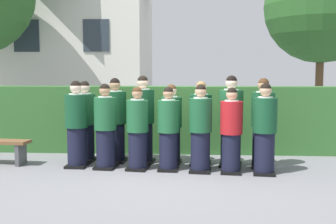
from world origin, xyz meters
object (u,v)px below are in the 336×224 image
object	(u,v)px
student_rear_row_1	(115,122)
student_rear_row_4	(201,125)
student_front_row_0	(77,126)
student_front_row_2	(137,130)
student_front_row_6	(265,131)
student_rear_row_5	(231,123)
student_front_row_4	(200,130)
student_rear_row_2	(143,121)
student_front_row_3	(168,131)
student_rear_row_3	(171,126)
student_front_row_1	(105,128)
student_rear_row_6	(263,125)
student_in_red_blazer	(231,133)
student_rear_row_0	(85,123)

from	to	relation	value
student_rear_row_1	student_rear_row_4	xyz separation A→B (m)	(1.70, -0.15, -0.03)
student_front_row_0	student_front_row_2	size ratio (longest dim) A/B	1.07
student_front_row_6	student_rear_row_5	size ratio (longest dim) A/B	0.93
student_front_row_4	student_rear_row_2	distance (m)	1.33
student_front_row_2	student_front_row_6	xyz separation A→B (m)	(2.28, -0.20, 0.04)
student_front_row_0	student_front_row_2	xyz separation A→B (m)	(1.18, -0.16, -0.05)
student_front_row_4	student_rear_row_4	distance (m)	0.61
student_front_row_4	student_rear_row_5	world-z (taller)	student_rear_row_5
student_front_row_3	student_rear_row_3	distance (m)	0.58
student_front_row_1	student_rear_row_1	size ratio (longest dim) A/B	0.94
student_front_row_2	student_front_row_3	world-z (taller)	same
student_rear_row_4	student_front_row_2	bearing A→B (deg)	-156.65
student_front_row_1	student_rear_row_2	size ratio (longest dim) A/B	0.92
student_rear_row_6	student_front_row_6	bearing A→B (deg)	-95.39
student_front_row_0	student_in_red_blazer	world-z (taller)	student_front_row_0
student_rear_row_3	student_rear_row_6	xyz separation A→B (m)	(1.74, -0.22, 0.06)
student_front_row_6	student_rear_row_0	world-z (taller)	student_rear_row_0
student_front_row_1	student_rear_row_3	bearing A→B (deg)	22.32
student_rear_row_0	student_rear_row_6	size ratio (longest dim) A/B	0.96
student_front_row_4	student_rear_row_4	world-z (taller)	student_rear_row_4
student_front_row_0	student_rear_row_4	distance (m)	2.38
student_rear_row_5	student_rear_row_2	bearing A→B (deg)	173.40
student_in_red_blazer	student_rear_row_3	xyz separation A→B (m)	(-1.10, 0.72, 0.02)
student_front_row_2	student_front_row_3	bearing A→B (deg)	-1.19
student_rear_row_0	student_rear_row_3	xyz separation A→B (m)	(1.75, -0.13, -0.03)
student_rear_row_4	student_rear_row_3	bearing A→B (deg)	173.93
student_front_row_2	student_rear_row_5	size ratio (longest dim) A/B	0.88
student_rear_row_3	student_front_row_2	bearing A→B (deg)	-136.50
student_rear_row_1	student_rear_row_2	size ratio (longest dim) A/B	0.97
student_rear_row_6	student_rear_row_4	bearing A→B (deg)	172.02
student_front_row_0	student_front_row_2	bearing A→B (deg)	-7.76
student_front_row_1	student_front_row_4	size ratio (longest dim) A/B	1.00
student_front_row_2	student_front_row_3	size ratio (longest dim) A/B	1.00
student_front_row_0	student_front_row_3	distance (m)	1.76
student_front_row_1	student_rear_row_0	bearing A→B (deg)	130.80
student_in_red_blazer	student_front_row_0	bearing A→B (deg)	173.78
student_in_red_blazer	student_rear_row_2	world-z (taller)	student_rear_row_2
student_rear_row_0	student_rear_row_5	bearing A→B (deg)	-5.90
student_rear_row_2	student_rear_row_4	distance (m)	1.15
student_rear_row_3	student_rear_row_5	world-z (taller)	student_rear_row_5
student_front_row_0	student_rear_row_4	xyz separation A→B (m)	(2.35, 0.34, -0.01)
student_front_row_1	student_rear_row_2	distance (m)	0.83
student_front_row_4	student_rear_row_2	world-z (taller)	student_rear_row_2
student_front_row_3	student_rear_row_5	bearing A→B (deg)	19.35
student_front_row_4	student_rear_row_4	size ratio (longest dim) A/B	0.98
student_rear_row_0	student_rear_row_4	distance (m)	2.33
student_front_row_0	student_front_row_2	world-z (taller)	student_front_row_0
student_front_row_3	student_front_row_6	world-z (taller)	student_front_row_6
student_in_red_blazer	student_rear_row_4	size ratio (longest dim) A/B	0.94
student_rear_row_1	student_rear_row_6	xyz separation A→B (m)	(2.86, -0.31, 0.00)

